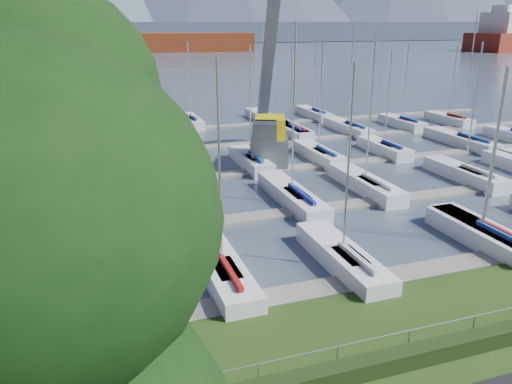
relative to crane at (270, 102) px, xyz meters
name	(u,v)px	position (x,y,z in m)	size (l,w,h in m)	color
water	(98,48)	(-7.02, 231.26, -5.73)	(800.00, 540.00, 0.20)	#455264
hedge	(367,367)	(-7.02, -29.14, -4.98)	(80.00, 0.70, 0.70)	#1D3112
fence	(363,341)	(-7.02, -28.74, -4.13)	(0.04, 0.04, 80.00)	#9A9CA3
foothill	(93,32)	(-7.02, 301.26, 0.67)	(900.00, 80.00, 12.00)	#454F64
docks	(202,177)	(-7.02, -2.74, -5.55)	(90.00, 41.60, 0.25)	gray
crane	(270,102)	(0.00, 0.00, 0.00)	(5.77, 13.49, 22.35)	slate
cargo_ship_mid	(130,43)	(4.80, 186.21, -1.76)	(98.31, 27.50, 21.50)	maroon
sailboat_fleet	(186,106)	(-7.62, -0.27, 0.10)	(74.68, 49.79, 13.46)	navy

